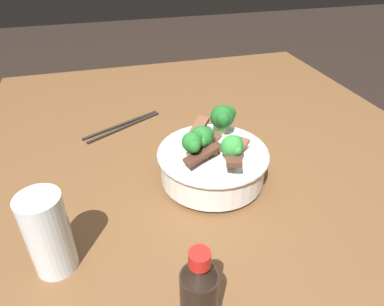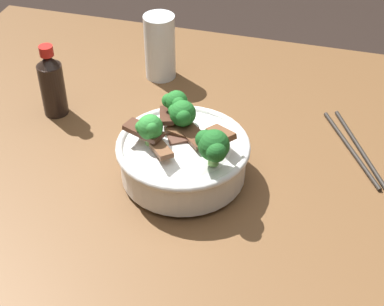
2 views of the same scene
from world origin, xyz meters
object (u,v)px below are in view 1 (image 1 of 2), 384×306
object	(u,v)px
chopsticks_pair	(123,126)
soy_sauce_bottle	(199,297)
rice_bowl	(213,159)
drinking_glass	(50,239)

from	to	relation	value
chopsticks_pair	soy_sauce_bottle	world-z (taller)	soy_sauce_bottle
rice_bowl	chopsticks_pair	world-z (taller)	rice_bowl
chopsticks_pair	soy_sauce_bottle	size ratio (longest dim) A/B	1.43
rice_bowl	drinking_glass	xyz separation A→B (m)	(0.13, -0.28, 0.00)
drinking_glass	soy_sauce_bottle	size ratio (longest dim) A/B	0.94
rice_bowl	chopsticks_pair	size ratio (longest dim) A/B	1.06
drinking_glass	soy_sauce_bottle	bearing A→B (deg)	49.77
drinking_glass	soy_sauce_bottle	xyz separation A→B (m)	(0.15, 0.17, 0.01)
drinking_glass	soy_sauce_bottle	distance (m)	0.23
drinking_glass	chopsticks_pair	distance (m)	0.42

